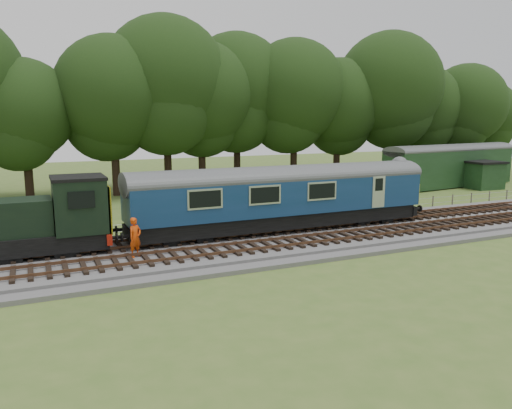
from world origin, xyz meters
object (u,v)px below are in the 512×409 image
shunter_loco (19,223)px  parked_coach (450,163)px  dmu_railcar (283,192)px  worker (135,237)px

shunter_loco → parked_coach: bearing=17.0°
dmu_railcar → parked_coach: size_ratio=1.09×
worker → parked_coach: 37.07m
shunter_loco → worker: (4.94, -2.23, -0.67)m
worker → parked_coach: (34.21, 14.23, 1.05)m
dmu_railcar → shunter_loco: dmu_railcar is taller
parked_coach → dmu_railcar: bearing=-161.6°
shunter_loco → parked_coach: size_ratio=0.54×
dmu_railcar → parked_coach: (25.22, 12.01, -0.26)m
shunter_loco → dmu_railcar: bearing=-0.0°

